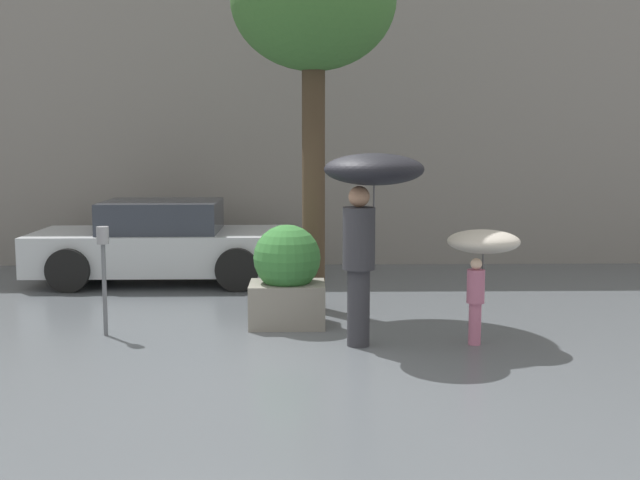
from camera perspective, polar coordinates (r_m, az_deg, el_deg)
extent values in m
plane|color=#51565B|center=(8.36, -5.89, -8.56)|extent=(40.00, 40.00, 0.00)
cube|color=gray|center=(14.56, -3.97, 10.07)|extent=(18.00, 0.30, 6.00)
cube|color=gray|center=(9.81, -2.35, -4.58)|extent=(0.91, 0.70, 0.53)
sphere|color=#337033|center=(9.71, -2.36, -1.29)|extent=(0.82, 0.82, 0.82)
cylinder|color=#2D2D33|center=(8.84, 2.75, -4.82)|extent=(0.25, 0.25, 0.86)
cylinder|color=#2D2D33|center=(8.71, 2.78, 0.12)|extent=(0.36, 0.36, 0.68)
sphere|color=#997056|center=(8.67, 2.80, 3.10)|extent=(0.23, 0.23, 0.23)
cylinder|color=#4C4C51|center=(8.64, 3.85, 2.67)|extent=(0.02, 0.02, 0.72)
ellipsoid|color=black|center=(8.62, 3.87, 5.04)|extent=(1.07, 1.07, 0.34)
cylinder|color=#B76684|center=(9.08, 10.95, -5.86)|extent=(0.14, 0.14, 0.47)
cylinder|color=#B76684|center=(8.99, 11.02, -3.25)|extent=(0.20, 0.20, 0.37)
sphere|color=beige|center=(8.95, 11.05, -1.68)|extent=(0.13, 0.13, 0.13)
cylinder|color=#4C4C51|center=(9.00, 11.51, -1.60)|extent=(0.02, 0.02, 0.47)
ellipsoid|color=beige|center=(8.97, 11.55, -0.10)|extent=(0.79, 0.79, 0.25)
cube|color=#B7BCC1|center=(13.08, -11.11, -0.73)|extent=(4.05, 1.85, 0.62)
cube|color=#2D333D|center=(13.02, -11.17, 1.68)|extent=(1.83, 1.57, 0.49)
cylinder|color=black|center=(12.50, -17.46, -2.06)|extent=(0.66, 0.22, 0.65)
cylinder|color=black|center=(14.24, -15.47, -0.88)|extent=(0.66, 0.22, 0.65)
cylinder|color=black|center=(12.06, -5.91, -2.09)|extent=(0.66, 0.22, 0.65)
cylinder|color=black|center=(13.86, -5.35, -0.87)|extent=(0.66, 0.22, 0.65)
cylinder|color=#423323|center=(10.56, -0.46, 4.28)|extent=(0.30, 0.30, 3.46)
cylinder|color=#595B60|center=(9.58, -15.07, -3.45)|extent=(0.05, 0.05, 1.07)
cylinder|color=gray|center=(9.49, -15.20, 0.32)|extent=(0.14, 0.14, 0.20)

